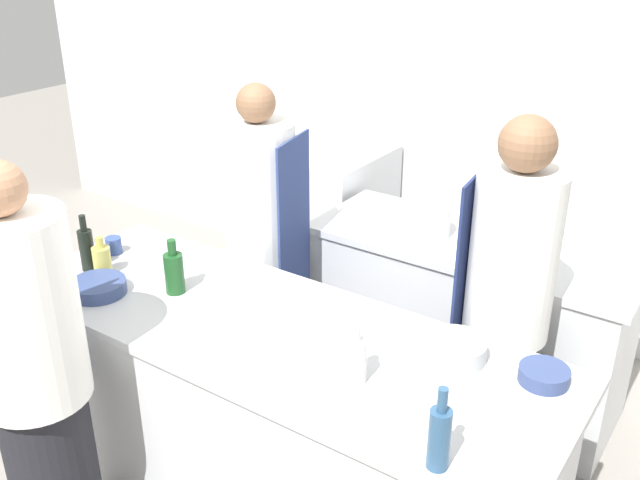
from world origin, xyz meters
TOP-DOWN VIEW (x-y plane):
  - wall_back at (0.00, 2.13)m, footprint 8.00×0.06m
  - prep_counter at (0.00, 0.00)m, footprint 2.44×0.84m
  - pass_counter at (0.35, 1.22)m, footprint 1.68×0.66m
  - oven_range at (-0.98, 1.71)m, footprint 0.88×0.73m
  - chef_at_prep_near at (-0.55, -0.72)m, footprint 0.44×0.43m
  - chef_at_stove at (-0.57, 0.65)m, footprint 0.41×0.40m
  - chef_at_pass_far at (0.73, 0.66)m, footprint 0.38×0.37m
  - bottle_olive_oil at (0.47, -0.12)m, footprint 0.09×0.09m
  - bottle_vinegar at (-0.92, -0.08)m, footprint 0.08×0.08m
  - bottle_wine at (-0.52, -0.01)m, footprint 0.09×0.09m
  - bottle_cooking_oil at (-1.01, -0.08)m, footprint 0.07×0.07m
  - bottle_sauce at (0.91, -0.34)m, footprint 0.07×0.07m
  - bowl_mixing_large at (1.03, 0.26)m, footprint 0.18×0.18m
  - bowl_prep_small at (0.70, 0.21)m, footprint 0.24×0.24m
  - bowl_ceramic_blue at (-0.79, -0.21)m, footprint 0.24×0.24m
  - cup at (-1.05, 0.10)m, footprint 0.08×0.08m
  - stockpot at (0.09, 1.15)m, footprint 0.27×0.27m

SIDE VIEW (x-z plane):
  - prep_counter at x=0.00m, z-range 0.00..0.91m
  - pass_counter at x=0.35m, z-range 0.00..0.91m
  - oven_range at x=-0.98m, z-range 0.00..1.04m
  - chef_at_prep_near at x=-0.55m, z-range -0.01..1.70m
  - chef_at_stove at x=-0.57m, z-range 0.00..1.70m
  - chef_at_pass_far at x=0.73m, z-range 0.01..1.75m
  - bowl_mixing_large at x=1.03m, z-range 0.91..0.97m
  - bowl_ceramic_blue at x=-0.79m, z-range 0.91..0.97m
  - bowl_prep_small at x=0.70m, z-range 0.91..0.99m
  - cup at x=-1.05m, z-range 0.91..0.99m
  - bottle_vinegar at x=-0.92m, z-range 0.89..1.08m
  - stockpot at x=0.09m, z-range 0.91..1.07m
  - bottle_olive_oil at x=0.47m, z-range 0.89..1.12m
  - bottle_wine at x=-0.52m, z-range 0.88..1.13m
  - bottle_cooking_oil at x=-1.01m, z-range 0.88..1.15m
  - bottle_sauce at x=0.91m, z-range 0.88..1.16m
  - wall_back at x=0.00m, z-range 0.00..2.80m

